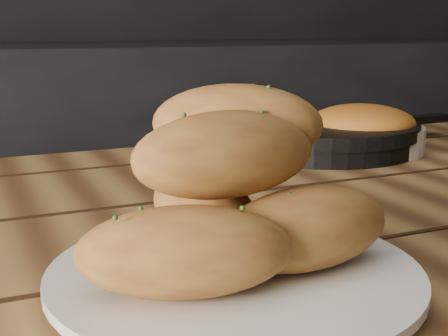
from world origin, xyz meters
TOP-DOWN VIEW (x-y plane):
  - table at (0.42, 0.71)m, footprint 1.44×0.86m
  - plate at (0.29, 0.56)m, footprint 0.28×0.28m
  - bread_rolls at (0.29, 0.56)m, footprint 0.25×0.21m
  - skillet at (0.64, 1.00)m, footprint 0.44×0.30m
  - bowl at (0.70, 0.96)m, footprint 0.19×0.19m

SIDE VIEW (x-z plane):
  - table at x=0.42m, z-range 0.27..1.02m
  - plate at x=0.29m, z-range 0.75..0.77m
  - skillet at x=0.64m, z-range 0.75..0.80m
  - bowl at x=0.70m, z-range 0.75..0.82m
  - bread_rolls at x=0.29m, z-range 0.76..0.89m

